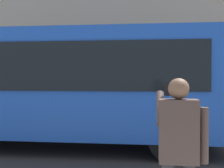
# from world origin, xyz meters

# --- Properties ---
(ground_plane) EXTENTS (60.00, 60.00, 0.00)m
(ground_plane) POSITION_xyz_m (0.00, 0.00, 0.00)
(ground_plane) COLOR #2B2B2D
(red_bus) EXTENTS (9.05, 2.54, 3.08)m
(red_bus) POSITION_xyz_m (1.61, 0.35, 1.68)
(red_bus) COLOR #1947AD
(red_bus) RESTS_ON ground_plane
(pedestrian_photographer) EXTENTS (0.53, 0.52, 1.70)m
(pedestrian_photographer) POSITION_xyz_m (-1.25, 4.92, 1.14)
(pedestrian_photographer) COLOR #2D2D33
(pedestrian_photographer) RESTS_ON sidewalk_curb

